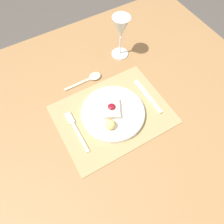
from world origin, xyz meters
TOP-DOWN VIEW (x-y plane):
  - ground_plane at (0.00, 0.00)m, footprint 8.00×8.00m
  - dining_table at (0.00, 0.00)m, footprint 1.39×1.16m
  - placemat at (0.00, 0.00)m, footprint 0.44×0.33m
  - dinner_plate at (-0.00, -0.00)m, footprint 0.25×0.25m
  - fork at (-0.16, 0.01)m, footprint 0.02×0.19m
  - knife at (0.17, -0.01)m, footprint 0.02×0.19m
  - spoon at (0.01, 0.20)m, footprint 0.17×0.04m
  - wine_glass_near at (0.19, 0.27)m, footprint 0.08×0.08m

SIDE VIEW (x-z plane):
  - ground_plane at x=0.00m, z-range 0.00..0.00m
  - dining_table at x=0.00m, z-range 0.30..1.08m
  - placemat at x=0.00m, z-range 0.77..0.78m
  - fork at x=-0.16m, z-range 0.78..0.78m
  - knife at x=0.17m, z-range 0.78..0.79m
  - spoon at x=0.01m, z-range 0.77..0.79m
  - dinner_plate at x=0.00m, z-range 0.77..0.82m
  - wine_glass_near at x=0.19m, z-range 0.82..1.01m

